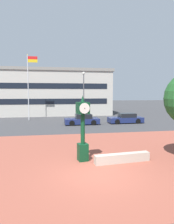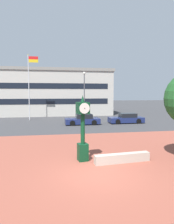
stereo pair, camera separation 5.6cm
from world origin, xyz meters
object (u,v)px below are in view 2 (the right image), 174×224
car_street_mid (83,120)px  flagpole_primary (30,83)px  street_lamp_post (84,91)px  civic_building (52,92)px  street_clock (83,129)px  car_street_near (126,119)px

car_street_mid → flagpole_primary: bearing=49.8°
flagpole_primary → street_lamp_post: bearing=-13.0°
civic_building → street_lamp_post: bearing=-70.9°
flagpole_primary → civic_building: (3.06, 11.38, -1.30)m
street_clock → car_street_near: 15.93m
street_clock → civic_building: bearing=84.3°
civic_building → street_lamp_post: civic_building is taller
flagpole_primary → civic_building: size_ratio=0.44×
civic_building → flagpole_primary: bearing=-105.1°
car_street_near → flagpole_primary: (-12.54, 5.34, 4.77)m
street_lamp_post → flagpole_primary: bearing=167.0°
street_clock → civic_building: 30.70m
street_clock → flagpole_primary: bearing=95.0°
street_clock → car_street_mid: (2.02, 13.60, -1.25)m
car_street_near → street_lamp_post: street_lamp_post is taller
car_street_mid → street_clock: bearing=170.8°
flagpole_primary → car_street_near: bearing=-23.1°
car_street_near → car_street_mid: (-5.74, -0.26, -0.00)m
street_lamp_post → civic_building: bearing=109.1°
street_clock → flagpole_primary: size_ratio=0.40×
civic_building → street_clock: bearing=-86.8°
car_street_mid → street_lamp_post: size_ratio=0.62×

